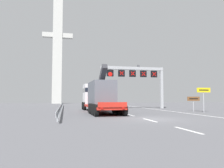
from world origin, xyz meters
name	(u,v)px	position (x,y,z in m)	size (l,w,h in m)	color
ground	(153,119)	(0.00, 0.00, 0.00)	(112.00, 112.00, 0.00)	#5B5B60
lane_markings	(98,107)	(-0.60, 24.89, 0.01)	(0.20, 64.37, 0.01)	silver
edge_line_right	(160,110)	(6.20, 12.00, 0.01)	(0.20, 63.00, 0.01)	silver
overhead_lane_gantry	(140,75)	(4.44, 15.23, 5.21)	(10.25, 0.90, 6.81)	#9EA0A5
heavy_haul_truck_red	(98,96)	(-2.93, 10.51, 1.99)	(3.19, 14.10, 5.30)	red
exit_sign_yellow	(204,93)	(8.88, 5.91, 2.22)	(1.75, 0.15, 2.88)	#9EA0A5
tourist_info_sign_brown	(193,100)	(9.00, 8.16, 1.43)	(1.73, 0.15, 1.86)	#9EA0A5
guardrail_left	(61,106)	(-7.48, 15.34, 0.56)	(0.13, 34.68, 0.76)	#999EA3
bridge_pylon_distant	(58,47)	(-9.39, 50.36, 17.13)	(9.00, 2.00, 33.47)	#B7B7B2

